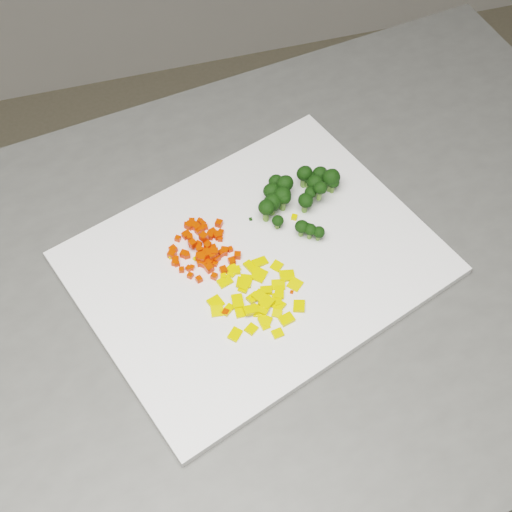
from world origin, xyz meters
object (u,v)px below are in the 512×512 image
object	(u,v)px
counter_block	(279,409)
pepper_pile	(256,297)
cutting_board	(256,263)
carrot_pile	(201,245)
broccoli_pile	(304,195)

from	to	relation	value
counter_block	pepper_pile	xyz separation A→B (m)	(-0.05, -0.04, 0.47)
cutting_board	counter_block	bearing A→B (deg)	-25.70
carrot_pile	broccoli_pile	size ratio (longest dim) A/B	0.83
pepper_pile	carrot_pile	bearing A→B (deg)	117.75
cutting_board	carrot_pile	world-z (taller)	carrot_pile
carrot_pile	broccoli_pile	xyz separation A→B (m)	(0.15, 0.03, 0.01)
counter_block	cutting_board	distance (m)	0.46
cutting_board	broccoli_pile	world-z (taller)	broccoli_pile
counter_block	cutting_board	bearing A→B (deg)	154.30
pepper_pile	broccoli_pile	size ratio (longest dim) A/B	0.97
cutting_board	broccoli_pile	distance (m)	0.11
cutting_board	broccoli_pile	xyz separation A→B (m)	(0.08, 0.06, 0.03)
counter_block	carrot_pile	bearing A→B (deg)	152.80
counter_block	pepper_pile	distance (m)	0.47
cutting_board	broccoli_pile	size ratio (longest dim) A/B	3.75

